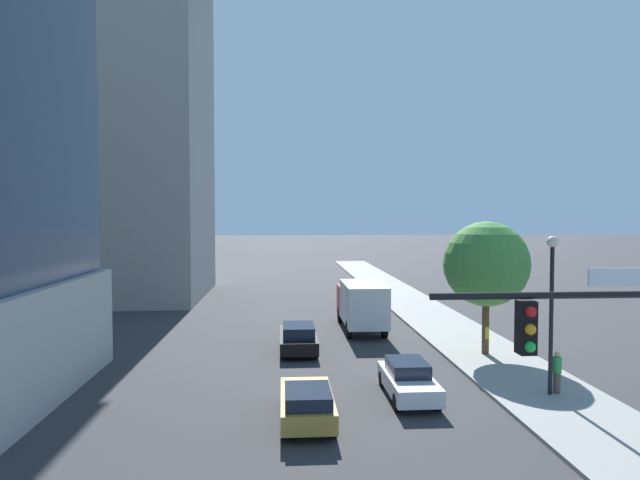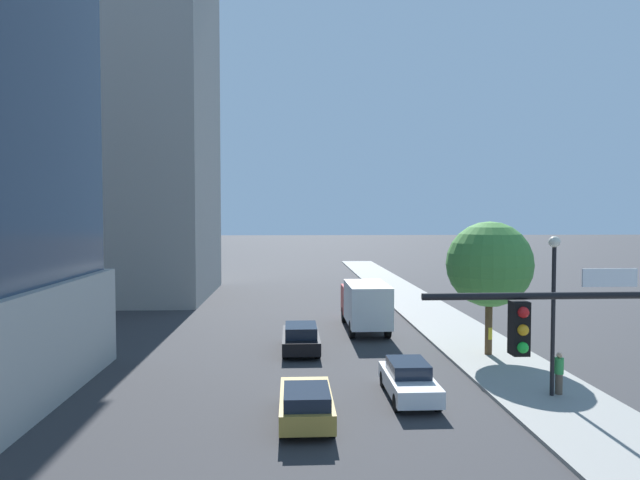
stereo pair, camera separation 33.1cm
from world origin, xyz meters
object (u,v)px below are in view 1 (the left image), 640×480
(box_truck, at_px, (362,303))
(pedestrian_yellow_shirt, at_px, (486,338))
(car_gold, at_px, (307,403))
(car_black, at_px, (298,338))
(traffic_light_pole, at_px, (624,359))
(street_tree, at_px, (486,264))
(pedestrian_green_shirt, at_px, (557,372))
(construction_building, at_px, (115,76))
(car_white, at_px, (408,379))
(street_lamp, at_px, (552,292))

(box_truck, distance_m, pedestrian_yellow_shirt, 8.74)
(car_gold, height_order, car_black, car_black)
(traffic_light_pole, bearing_deg, street_tree, 78.27)
(box_truck, xyz_separation_m, pedestrian_green_shirt, (5.89, -13.20, -0.73))
(construction_building, height_order, car_white, construction_building)
(box_truck, xyz_separation_m, pedestrian_yellow_shirt, (5.36, -6.86, -0.77))
(street_lamp, bearing_deg, car_white, 175.57)
(street_tree, relative_size, pedestrian_green_shirt, 4.06)
(box_truck, bearing_deg, street_lamp, -67.40)
(car_white, xyz_separation_m, pedestrian_green_shirt, (5.89, -0.30, 0.28))
(car_black, height_order, box_truck, box_truck)
(box_truck, bearing_deg, pedestrian_green_shirt, -65.96)
(construction_building, distance_m, box_truck, 30.68)
(street_lamp, bearing_deg, pedestrian_green_shirt, 20.58)
(street_lamp, distance_m, street_tree, 6.51)
(car_gold, bearing_deg, car_white, 30.73)
(construction_building, height_order, pedestrian_green_shirt, construction_building)
(traffic_light_pole, height_order, street_tree, street_tree)
(construction_building, relative_size, traffic_light_pole, 7.28)
(car_white, relative_size, pedestrian_green_shirt, 2.63)
(construction_building, distance_m, car_white, 39.46)
(car_gold, height_order, car_white, car_white)
(traffic_light_pole, height_order, pedestrian_yellow_shirt, traffic_light_pole)
(car_gold, relative_size, pedestrian_green_shirt, 2.60)
(street_tree, height_order, car_white, street_tree)
(car_gold, relative_size, box_truck, 0.61)
(car_gold, xyz_separation_m, car_black, (0.00, 10.23, 0.02))
(traffic_light_pole, xyz_separation_m, street_tree, (3.52, 16.95, 0.41))
(car_gold, bearing_deg, street_lamp, 11.75)
(car_black, bearing_deg, car_gold, -90.00)
(car_black, bearing_deg, car_white, -62.25)
(car_black, bearing_deg, street_tree, -10.38)
(construction_building, height_order, car_gold, construction_building)
(street_tree, bearing_deg, car_gold, -138.06)
(car_black, relative_size, car_white, 1.09)
(car_black, relative_size, pedestrian_yellow_shirt, 2.97)
(street_tree, distance_m, car_gold, 13.33)
(construction_building, bearing_deg, street_tree, -42.71)
(street_tree, relative_size, box_truck, 0.95)
(construction_building, height_order, car_black, construction_building)
(pedestrian_yellow_shirt, xyz_separation_m, pedestrian_green_shirt, (0.53, -6.34, 0.03))
(car_gold, bearing_deg, box_truck, 75.04)
(car_gold, bearing_deg, construction_building, 116.02)
(street_tree, distance_m, car_black, 10.40)
(street_lamp, xyz_separation_m, street_tree, (-0.19, 6.49, 0.53))
(construction_building, relative_size, street_tree, 6.55)
(street_lamp, relative_size, car_black, 1.31)
(car_gold, bearing_deg, pedestrian_green_shirt, 12.06)
(car_black, distance_m, car_white, 8.80)
(street_tree, bearing_deg, construction_building, 137.29)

